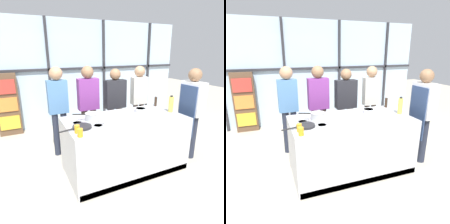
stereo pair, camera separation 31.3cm
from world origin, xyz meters
The scene contains 17 objects.
ground_plane centered at (0.00, 0.00, 0.00)m, with size 18.00×18.00×0.00m, color #BCB29E.
back_window_wall centered at (0.00, 2.69, 1.40)m, with size 6.40×0.10×2.80m.
bookshelf centered at (-1.82, 2.51, 0.76)m, with size 0.52×0.19×1.51m.
demo_island centered at (0.00, 0.00, 0.47)m, with size 2.00×1.02×0.94m.
chef centered at (1.33, -0.14, 0.97)m, with size 0.24×0.46×1.71m.
spectator_far_left centered at (-0.90, 0.98, 1.03)m, with size 0.36×0.24×1.73m.
spectator_center_left centered at (-0.30, 0.98, 1.00)m, with size 0.41×0.24×1.73m.
spectator_center_right centered at (0.30, 0.98, 0.93)m, with size 0.45×0.23×1.65m.
spectator_far_right centered at (0.90, 0.98, 1.00)m, with size 0.36×0.24×1.69m.
frying_pan centered at (-0.80, -0.13, 0.95)m, with size 0.49×0.28×0.04m.
saucepan centered at (-0.54, 0.13, 1.00)m, with size 0.40×0.26×0.12m.
white_plate centered at (0.47, -0.34, 0.94)m, with size 0.25×0.25×0.01m, color white.
mixing_bowl centered at (0.42, 0.18, 0.97)m, with size 0.21×0.21×0.07m.
oil_bottle centered at (0.90, -0.07, 1.08)m, with size 0.08×0.08×0.31m.
pepper_grinder centered at (0.91, 0.38, 1.03)m, with size 0.05×0.05×0.22m.
juice_glass_near centered at (-0.90, -0.41, 0.99)m, with size 0.07×0.07×0.11m, color orange.
juice_glass_far centered at (-0.90, -0.27, 0.99)m, with size 0.07×0.07×0.11m, color orange.
Camera 2 is at (-1.28, -2.86, 2.01)m, focal length 32.00 mm.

